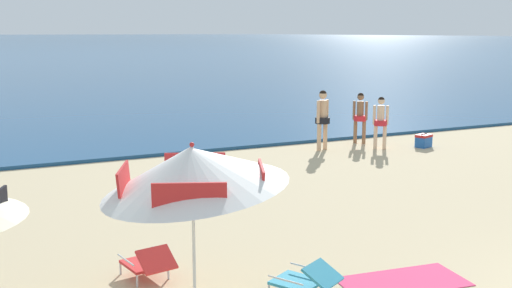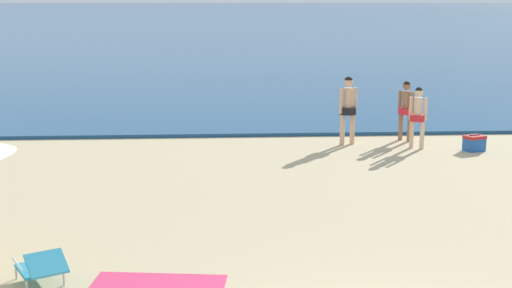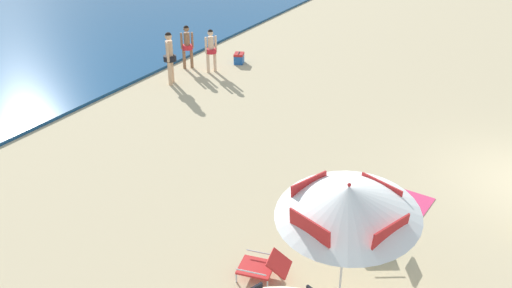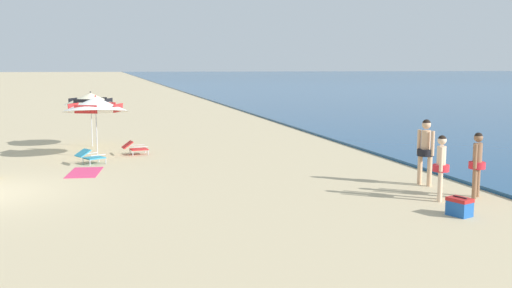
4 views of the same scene
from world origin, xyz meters
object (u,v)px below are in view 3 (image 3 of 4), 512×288
object	(u,v)px
lounge_chair_under_umbrella	(264,266)
cooler_box	(239,58)
beach_towel	(401,211)
person_standing_near_shore	(187,44)
person_wading_in	(170,54)
beach_umbrella_striped_main	(348,201)
person_standing_beside	(211,48)
lounge_chair_beside_umbrella	(377,238)

from	to	relation	value
lounge_chair_under_umbrella	cooler_box	distance (m)	12.40
cooler_box	beach_towel	bearing A→B (deg)	-132.37
person_standing_near_shore	beach_towel	world-z (taller)	person_standing_near_shore
person_wading_in	beach_umbrella_striped_main	bearing A→B (deg)	-130.01
person_standing_near_shore	cooler_box	size ratio (longest dim) A/B	2.78
person_standing_near_shore	person_standing_beside	world-z (taller)	person_standing_near_shore
person_standing_near_shore	beach_towel	distance (m)	11.24
person_standing_near_shore	beach_umbrella_striped_main	bearing A→B (deg)	-134.50
cooler_box	person_standing_beside	bearing A→B (deg)	164.21
lounge_chair_under_umbrella	cooler_box	xyz separation A→B (m)	(10.62, 6.41, -0.07)
beach_umbrella_striped_main	person_wading_in	distance (m)	11.43
lounge_chair_under_umbrella	beach_towel	size ratio (longest dim) A/B	0.54
lounge_chair_beside_umbrella	person_standing_near_shore	size ratio (longest dim) A/B	0.63
beach_umbrella_striped_main	cooler_box	bearing A→B (deg)	36.66
person_standing_near_shore	beach_towel	size ratio (longest dim) A/B	0.90
lounge_chair_under_umbrella	lounge_chair_beside_umbrella	distance (m)	2.30
beach_umbrella_striped_main	cooler_box	world-z (taller)	beach_umbrella_striped_main
lounge_chair_under_umbrella	person_standing_near_shore	xyz separation A→B (m)	(9.21, 7.82, 0.67)
beach_umbrella_striped_main	lounge_chair_beside_umbrella	world-z (taller)	beach_umbrella_striped_main
lounge_chair_under_umbrella	person_standing_beside	size ratio (longest dim) A/B	0.61
person_standing_near_shore	person_wading_in	distance (m)	1.72
person_standing_beside	cooler_box	distance (m)	1.60
beach_umbrella_striped_main	lounge_chair_under_umbrella	world-z (taller)	beach_umbrella_striped_main
person_standing_near_shore	lounge_chair_beside_umbrella	bearing A→B (deg)	-128.72
cooler_box	beach_towel	distance (m)	10.94
beach_umbrella_striped_main	person_wading_in	bearing A→B (deg)	49.99
person_standing_beside	beach_towel	bearing A→B (deg)	-125.28
person_standing_near_shore	person_standing_beside	size ratio (longest dim) A/B	1.02
lounge_chair_under_umbrella	beach_towel	world-z (taller)	lounge_chair_under_umbrella
lounge_chair_beside_umbrella	person_standing_near_shore	xyz separation A→B (m)	(7.50, 9.35, 0.67)
beach_umbrella_striped_main	person_standing_near_shore	xyz separation A→B (m)	(8.99, 9.15, -0.96)
lounge_chair_beside_umbrella	lounge_chair_under_umbrella	bearing A→B (deg)	138.14
person_wading_in	cooler_box	world-z (taller)	person_wading_in
beach_umbrella_striped_main	lounge_chair_under_umbrella	xyz separation A→B (m)	(-0.21, 1.33, -1.63)
person_standing_beside	beach_towel	world-z (taller)	person_standing_beside
beach_umbrella_striped_main	person_standing_near_shore	size ratio (longest dim) A/B	1.53
lounge_chair_under_umbrella	person_standing_beside	world-z (taller)	person_standing_beside
cooler_box	beach_umbrella_striped_main	bearing A→B (deg)	-143.34
beach_umbrella_striped_main	lounge_chair_beside_umbrella	bearing A→B (deg)	-7.66
person_standing_beside	cooler_box	xyz separation A→B (m)	(1.38, -0.39, -0.72)
person_standing_near_shore	cooler_box	world-z (taller)	person_standing_near_shore
person_wading_in	cooler_box	bearing A→B (deg)	-17.80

